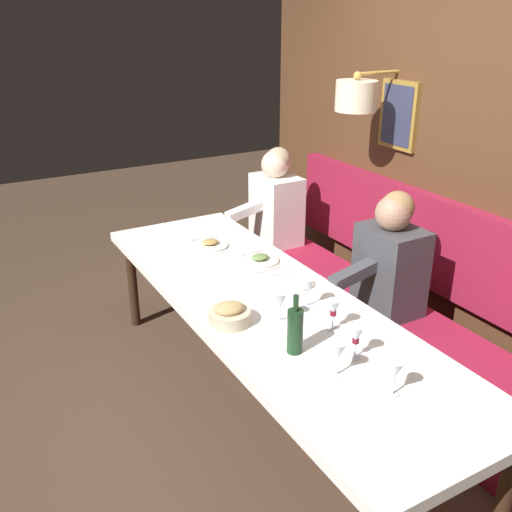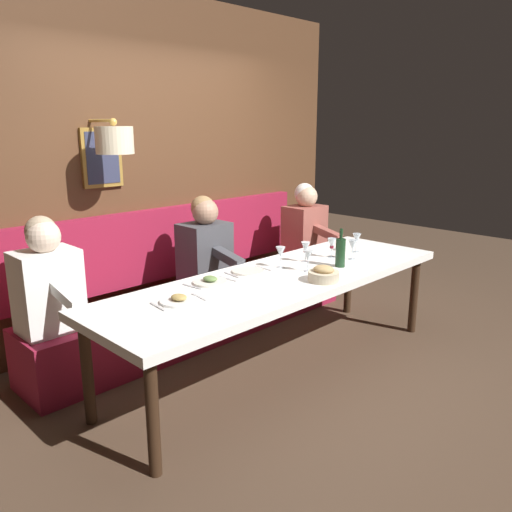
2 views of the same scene
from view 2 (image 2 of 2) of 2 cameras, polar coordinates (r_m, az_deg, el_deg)
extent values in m
plane|color=#4C3828|center=(4.02, 2.71, -12.38)|extent=(12.00, 12.00, 0.00)
cube|color=white|center=(3.75, 2.84, -2.66)|extent=(0.90, 2.95, 0.06)
cylinder|color=#301E12|center=(4.77, 17.17, -4.22)|extent=(0.07, 0.07, 0.68)
cylinder|color=#301E12|center=(2.83, -11.42, -17.20)|extent=(0.07, 0.07, 0.68)
cylinder|color=#301E12|center=(5.11, 10.24, -2.55)|extent=(0.07, 0.07, 0.68)
cylinder|color=#301E12|center=(3.37, -18.26, -12.24)|extent=(0.07, 0.07, 0.68)
cube|color=maroon|center=(4.52, -5.69, -6.19)|extent=(0.52, 3.15, 0.45)
cube|color=#51331E|center=(4.72, -10.71, 9.78)|extent=(0.10, 4.35, 2.90)
cube|color=maroon|center=(4.75, -9.71, 1.54)|extent=(0.10, 3.15, 0.64)
cube|color=olive|center=(4.35, -16.82, 10.43)|extent=(0.04, 0.34, 0.47)
cube|color=#2D334C|center=(4.33, -16.69, 10.43)|extent=(0.01, 0.28, 0.41)
cylinder|color=#B78E3D|center=(4.17, -16.87, 14.22)|extent=(0.35, 0.02, 0.02)
cylinder|color=beige|center=(4.01, -15.49, 12.32)|extent=(0.28, 0.28, 0.20)
sphere|color=#B78E3D|center=(4.01, -15.62, 14.17)|extent=(0.06, 0.06, 0.06)
cube|color=#934C42|center=(5.30, 5.39, 2.58)|extent=(0.30, 0.40, 0.56)
sphere|color=#D1A889|center=(5.22, 5.66, 6.62)|extent=(0.22, 0.22, 0.22)
sphere|color=silver|center=(5.23, 5.41, 6.99)|extent=(0.20, 0.20, 0.20)
cube|color=#934C42|center=(5.11, 7.91, 2.53)|extent=(0.33, 0.09, 0.14)
cube|color=#3D3D42|center=(4.38, -5.72, 0.05)|extent=(0.30, 0.40, 0.56)
sphere|color=#A37A60|center=(4.28, -5.68, 4.92)|extent=(0.22, 0.22, 0.22)
sphere|color=#937047|center=(4.30, -5.94, 5.36)|extent=(0.20, 0.20, 0.20)
cube|color=#3D3D42|center=(4.15, -3.18, -0.12)|extent=(0.33, 0.09, 0.14)
cube|color=white|center=(3.70, -22.16, -3.67)|extent=(0.30, 0.40, 0.56)
sphere|color=beige|center=(3.59, -22.60, 2.02)|extent=(0.22, 0.22, 0.22)
sphere|color=tan|center=(3.61, -22.84, 2.57)|extent=(0.20, 0.20, 0.20)
cube|color=white|center=(3.44, -20.28, -4.16)|extent=(0.33, 0.09, 0.14)
cylinder|color=silver|center=(3.83, -0.89, -1.70)|extent=(0.24, 0.24, 0.01)
cube|color=silver|center=(3.92, 0.83, -1.39)|extent=(0.17, 0.02, 0.01)
cube|color=silver|center=(3.75, -2.69, -2.12)|extent=(0.18, 0.04, 0.01)
cylinder|color=silver|center=(3.58, -5.11, -2.91)|extent=(0.24, 0.24, 0.01)
ellipsoid|color=#668447|center=(3.58, -5.12, -2.52)|extent=(0.11, 0.09, 0.04)
cube|color=silver|center=(3.66, -3.18, -2.56)|extent=(0.17, 0.03, 0.01)
cube|color=silver|center=(3.51, -7.13, -3.39)|extent=(0.18, 0.03, 0.01)
cylinder|color=white|center=(3.23, -8.56, -4.99)|extent=(0.24, 0.24, 0.01)
ellipsoid|color=#AD8E4C|center=(3.22, -8.58, -4.56)|extent=(0.11, 0.09, 0.04)
cube|color=silver|center=(3.30, -6.33, -4.56)|extent=(0.17, 0.03, 0.01)
cube|color=silver|center=(3.17, -10.88, -5.55)|extent=(0.18, 0.04, 0.01)
cylinder|color=silver|center=(3.88, 5.76, -1.67)|extent=(0.06, 0.06, 0.00)
cylinder|color=silver|center=(3.86, 5.77, -1.11)|extent=(0.01, 0.01, 0.07)
cone|color=silver|center=(3.84, 5.80, 0.04)|extent=(0.07, 0.07, 0.08)
cylinder|color=silver|center=(3.96, 2.72, -1.25)|extent=(0.06, 0.06, 0.00)
cylinder|color=silver|center=(3.95, 2.73, -0.70)|extent=(0.01, 0.01, 0.07)
cone|color=silver|center=(3.93, 2.74, 0.43)|extent=(0.07, 0.07, 0.08)
cylinder|color=silver|center=(4.14, 5.49, -0.62)|extent=(0.06, 0.06, 0.00)
cylinder|color=silver|center=(4.13, 5.51, -0.09)|extent=(0.01, 0.01, 0.07)
cone|color=silver|center=(4.11, 5.53, 0.99)|extent=(0.07, 0.07, 0.08)
cylinder|color=maroon|center=(4.12, 5.52, 0.58)|extent=(0.03, 0.03, 0.02)
cylinder|color=silver|center=(4.52, 11.07, 0.46)|extent=(0.06, 0.06, 0.00)
cylinder|color=silver|center=(4.51, 11.10, 0.95)|extent=(0.01, 0.01, 0.07)
cone|color=silver|center=(4.49, 11.14, 1.94)|extent=(0.07, 0.07, 0.08)
cylinder|color=silver|center=(4.27, 10.64, -0.34)|extent=(0.06, 0.06, 0.00)
cylinder|color=silver|center=(4.26, 10.66, 0.18)|extent=(0.01, 0.01, 0.07)
cone|color=silver|center=(4.24, 10.71, 1.22)|extent=(0.07, 0.07, 0.08)
cylinder|color=silver|center=(4.30, 8.38, -0.14)|extent=(0.06, 0.06, 0.00)
cylinder|color=silver|center=(4.29, 8.40, 0.37)|extent=(0.01, 0.01, 0.07)
cone|color=silver|center=(4.27, 8.44, 1.41)|extent=(0.07, 0.07, 0.08)
cylinder|color=maroon|center=(4.28, 8.42, 1.00)|extent=(0.03, 0.03, 0.02)
cylinder|color=#19381E|center=(4.01, 9.38, 0.35)|extent=(0.08, 0.08, 0.22)
cylinder|color=#19381E|center=(3.98, 9.46, 2.45)|extent=(0.03, 0.03, 0.08)
cylinder|color=beige|center=(3.64, 7.52, -2.25)|extent=(0.22, 0.22, 0.07)
ellipsoid|color=tan|center=(3.63, 7.55, -1.49)|extent=(0.15, 0.13, 0.06)
camera|label=1|loc=(5.21, 36.04, 16.46)|focal=40.30mm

